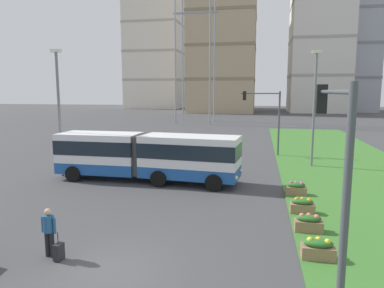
% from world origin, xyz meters
% --- Properties ---
extents(ground_plane, '(260.00, 260.00, 0.00)m').
position_xyz_m(ground_plane, '(0.00, 0.00, 0.00)').
color(ground_plane, '#424244').
extents(grass_median, '(10.00, 70.00, 0.08)m').
position_xyz_m(grass_median, '(11.05, 10.00, 0.04)').
color(grass_median, '#3D752D').
rests_on(grass_median, ground_plane).
extents(articulated_bus, '(11.93, 3.35, 3.00)m').
position_xyz_m(articulated_bus, '(-2.41, 11.33, 1.65)').
color(articulated_bus, white).
rests_on(articulated_bus, ground).
extents(car_maroon_sedan, '(4.43, 2.08, 1.58)m').
position_xyz_m(car_maroon_sedan, '(-6.04, 18.09, 0.75)').
color(car_maroon_sedan, maroon).
rests_on(car_maroon_sedan, ground).
extents(pedestrian_crossing, '(0.58, 0.36, 1.74)m').
position_xyz_m(pedestrian_crossing, '(-2.47, 0.56, 1.00)').
color(pedestrian_crossing, black).
rests_on(pedestrian_crossing, ground).
extents(rolling_suitcase, '(0.28, 0.38, 0.97)m').
position_xyz_m(rolling_suitcase, '(-2.02, 0.36, 0.31)').
color(rolling_suitcase, '#232328').
rests_on(rolling_suitcase, ground).
extents(flower_planter_0, '(1.10, 0.56, 0.74)m').
position_xyz_m(flower_planter_0, '(6.65, 2.00, 0.43)').
color(flower_planter_0, '#937051').
rests_on(flower_planter_0, grass_median).
extents(flower_planter_1, '(1.10, 0.56, 0.74)m').
position_xyz_m(flower_planter_1, '(6.65, 4.43, 0.43)').
color(flower_planter_1, '#937051').
rests_on(flower_planter_1, grass_median).
extents(flower_planter_2, '(1.10, 0.56, 0.74)m').
position_xyz_m(flower_planter_2, '(6.65, 6.66, 0.43)').
color(flower_planter_2, '#937051').
rests_on(flower_planter_2, grass_median).
extents(flower_planter_3, '(1.10, 0.56, 0.74)m').
position_xyz_m(flower_planter_3, '(6.65, 9.69, 0.43)').
color(flower_planter_3, '#937051').
rests_on(flower_planter_3, grass_median).
extents(traffic_light_far_right, '(3.42, 0.28, 5.71)m').
position_xyz_m(traffic_light_far_right, '(5.14, 22.00, 3.92)').
color(traffic_light_far_right, '#474C51').
rests_on(traffic_light_far_right, ground).
extents(traffic_light_near_right, '(0.28, 3.84, 5.90)m').
position_xyz_m(traffic_light_near_right, '(6.25, -1.75, 4.07)').
color(traffic_light_near_right, '#474C51').
rests_on(traffic_light_near_right, ground).
extents(streetlight_left, '(0.70, 0.28, 8.40)m').
position_xyz_m(streetlight_left, '(-8.50, 11.56, 4.64)').
color(streetlight_left, slate).
rests_on(streetlight_left, ground).
extents(streetlight_median, '(0.70, 0.28, 8.66)m').
position_xyz_m(streetlight_median, '(8.55, 17.83, 4.77)').
color(streetlight_median, slate).
rests_on(streetlight_median, ground).
extents(apartment_tower_west, '(17.66, 19.18, 53.55)m').
position_xyz_m(apartment_tower_west, '(-30.00, 108.26, 26.80)').
color(apartment_tower_west, silver).
rests_on(apartment_tower_west, ground).
extents(apartment_tower_westcentre, '(17.52, 15.70, 50.33)m').
position_xyz_m(apartment_tower_westcentre, '(-5.69, 87.10, 25.19)').
color(apartment_tower_westcentre, tan).
rests_on(apartment_tower_westcentre, ground).
extents(apartment_tower_centre, '(15.25, 15.95, 37.37)m').
position_xyz_m(apartment_tower_centre, '(19.80, 92.85, 18.71)').
color(apartment_tower_centre, silver).
rests_on(apartment_tower_centre, ground).
extents(apartment_tower_eastcentre, '(21.71, 16.49, 35.61)m').
position_xyz_m(apartment_tower_eastcentre, '(24.83, 99.58, 17.82)').
color(apartment_tower_eastcentre, '#9EA3AD').
rests_on(apartment_tower_eastcentre, ground).
extents(transmission_pylon, '(9.00, 6.24, 29.38)m').
position_xyz_m(transmission_pylon, '(-6.93, 53.85, 16.11)').
color(transmission_pylon, gray).
rests_on(transmission_pylon, ground).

